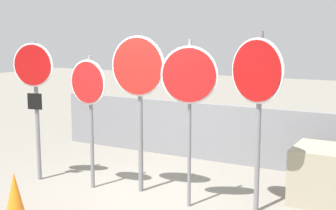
% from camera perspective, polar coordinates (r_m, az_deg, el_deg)
% --- Properties ---
extents(ground_plane, '(40.00, 40.00, 0.00)m').
position_cam_1_polar(ground_plane, '(7.51, -3.26, -10.67)').
color(ground_plane, gray).
extents(fence_back, '(6.70, 0.12, 1.13)m').
position_cam_1_polar(fence_back, '(9.33, 4.37, -3.23)').
color(fence_back, slate).
rests_on(fence_back, ground).
extents(stop_sign_0, '(0.72, 0.20, 2.36)m').
position_cam_1_polar(stop_sign_0, '(8.10, -16.00, 2.79)').
color(stop_sign_0, slate).
rests_on(stop_sign_0, ground).
extents(stop_sign_1, '(0.71, 0.14, 2.15)m').
position_cam_1_polar(stop_sign_1, '(7.48, -9.65, 1.44)').
color(stop_sign_1, slate).
rests_on(stop_sign_1, ground).
extents(stop_sign_2, '(0.93, 0.14, 2.46)m').
position_cam_1_polar(stop_sign_2, '(7.19, -3.65, 3.06)').
color(stop_sign_2, slate).
rests_on(stop_sign_2, ground).
extents(stop_sign_3, '(0.79, 0.24, 2.41)m').
position_cam_1_polar(stop_sign_3, '(6.52, 2.59, 2.58)').
color(stop_sign_3, slate).
rests_on(stop_sign_3, ground).
extents(stop_sign_4, '(0.84, 0.36, 2.53)m').
position_cam_1_polar(stop_sign_4, '(6.43, 10.81, 2.38)').
color(stop_sign_4, slate).
rests_on(stop_sign_4, ground).
extents(traffic_cone_0, '(0.39, 0.39, 0.75)m').
position_cam_1_polar(traffic_cone_0, '(6.43, -18.15, -11.01)').
color(traffic_cone_0, black).
rests_on(traffic_cone_0, ground).
extents(storage_crate, '(0.96, 0.94, 0.83)m').
position_cam_1_polar(storage_crate, '(7.39, 18.76, -8.09)').
color(storage_crate, '#9E937A').
rests_on(storage_crate, ground).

